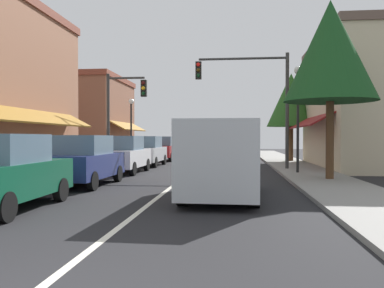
% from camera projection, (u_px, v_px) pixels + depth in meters
% --- Properties ---
extents(ground_plane, '(80.00, 80.00, 0.00)m').
position_uv_depth(ground_plane, '(194.00, 169.00, 21.57)').
color(ground_plane, black).
extents(sidewalk_left, '(2.60, 56.00, 0.12)m').
position_uv_depth(sidewalk_left, '(94.00, 167.00, 22.15)').
color(sidewalk_left, gray).
rests_on(sidewalk_left, ground).
extents(sidewalk_right, '(2.60, 56.00, 0.12)m').
position_uv_depth(sidewalk_right, '(300.00, 169.00, 20.99)').
color(sidewalk_right, gray).
rests_on(sidewalk_right, ground).
extents(lane_center_stripe, '(0.14, 52.00, 0.01)m').
position_uv_depth(lane_center_stripe, '(194.00, 169.00, 21.57)').
color(lane_center_stripe, silver).
rests_on(lane_center_stripe, ground).
extents(storefront_right_block, '(5.39, 10.20, 7.23)m').
position_uv_depth(storefront_right_block, '(355.00, 103.00, 22.56)').
color(storefront_right_block, beige).
rests_on(storefront_right_block, ground).
extents(storefront_far_left, '(6.94, 8.20, 6.48)m').
position_uv_depth(storefront_far_left, '(88.00, 118.00, 32.48)').
color(storefront_far_left, brown).
rests_on(storefront_far_left, ground).
extents(parked_car_nearest_left, '(1.86, 4.14, 1.77)m').
position_uv_depth(parked_car_nearest_left, '(3.00, 172.00, 9.40)').
color(parked_car_nearest_left, '#0F4C33').
rests_on(parked_car_nearest_left, ground).
extents(parked_car_second_left, '(1.82, 4.12, 1.77)m').
position_uv_depth(parked_car_second_left, '(84.00, 161.00, 14.24)').
color(parked_car_second_left, navy).
rests_on(parked_car_second_left, ground).
extents(parked_car_third_left, '(1.81, 4.12, 1.77)m').
position_uv_depth(parked_car_third_left, '(124.00, 155.00, 19.32)').
color(parked_car_third_left, silver).
rests_on(parked_car_third_left, ground).
extents(parked_car_far_left, '(1.82, 4.12, 1.77)m').
position_uv_depth(parked_car_far_left, '(146.00, 151.00, 24.04)').
color(parked_car_far_left, '#B7BABF').
rests_on(parked_car_far_left, ground).
extents(parked_car_distant_left, '(1.86, 4.14, 1.77)m').
position_uv_depth(parked_car_distant_left, '(163.00, 149.00, 29.61)').
color(parked_car_distant_left, maroon).
rests_on(parked_car_distant_left, ground).
extents(van_in_lane, '(2.11, 5.23, 2.12)m').
position_uv_depth(van_in_lane, '(222.00, 157.00, 11.43)').
color(van_in_lane, '#B2B7BC').
rests_on(van_in_lane, ground).
extents(traffic_signal_mast_arm, '(4.76, 0.50, 6.00)m').
position_uv_depth(traffic_signal_mast_arm, '(256.00, 91.00, 20.69)').
color(traffic_signal_mast_arm, '#333333').
rests_on(traffic_signal_mast_arm, ground).
extents(traffic_signal_left_corner, '(2.29, 0.50, 5.20)m').
position_uv_depth(traffic_signal_left_corner, '(121.00, 107.00, 22.12)').
color(traffic_signal_left_corner, '#333333').
rests_on(traffic_signal_left_corner, ground).
extents(street_lamp_right_mid, '(0.36, 0.36, 4.90)m').
position_uv_depth(street_lamp_right_mid, '(298.00, 102.00, 18.20)').
color(street_lamp_right_mid, black).
rests_on(street_lamp_right_mid, ground).
extents(street_lamp_left_far, '(0.36, 0.36, 4.32)m').
position_uv_depth(street_lamp_left_far, '(131.00, 119.00, 27.37)').
color(street_lamp_left_far, black).
rests_on(street_lamp_left_far, ground).
extents(tree_right_near, '(3.50, 3.50, 6.92)m').
position_uv_depth(tree_right_near, '(330.00, 51.00, 15.37)').
color(tree_right_near, '#4C331E').
rests_on(tree_right_near, ground).
extents(tree_right_far, '(3.27, 3.27, 6.04)m').
position_uv_depth(tree_right_far, '(291.00, 100.00, 27.37)').
color(tree_right_far, '#4C331E').
rests_on(tree_right_far, ground).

